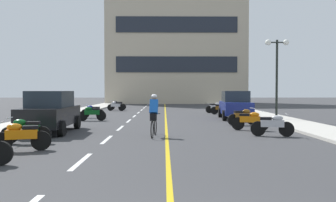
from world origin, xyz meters
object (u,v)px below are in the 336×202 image
Objects in this scene: motorcycle_6 at (243,116)px; motorcycle_2 at (21,136)px; motorcycle_7 at (92,113)px; motorcycle_11 at (116,106)px; parked_car_mid at (235,105)px; parked_car_near at (50,112)px; motorcycle_4 at (273,125)px; cyclist_rider at (154,114)px; motorcycle_3 at (25,130)px; motorcycle_12 at (117,105)px; motorcycle_8 at (93,111)px; street_lamp_mid at (277,60)px; motorcycle_5 at (250,120)px; motorcycle_9 at (222,108)px; motorcycle_10 at (216,107)px.

motorcycle_2 is at bearing -137.31° from motorcycle_6.
motorcycle_7 is 10.57m from motorcycle_11.
parked_car_mid reaches higher than motorcycle_11.
parked_car_near reaches higher than motorcycle_4.
motorcycle_4 is 0.96× the size of cyclist_rider.
parked_car_mid reaches higher than motorcycle_3.
motorcycle_2 is 22.62m from motorcycle_12.
parked_car_near is 2.55× the size of motorcycle_2.
parked_car_near is 2.56× the size of motorcycle_11.
motorcycle_8 is 8.54m from motorcycle_11.
street_lamp_mid reaches higher than motorcycle_5.
motorcycle_3 is 1.01× the size of motorcycle_6.
parked_car_near is 2.51× the size of motorcycle_4.
motorcycle_3 and motorcycle_8 have the same top height.
motorcycle_3 is (-0.47, 1.48, 0.00)m from motorcycle_2.
parked_car_near is 2.58× the size of motorcycle_5.
motorcycle_3 is at bearing -86.30° from parked_car_near.
motorcycle_4 is (-0.27, -8.60, -0.44)m from parked_car_mid.
motorcycle_2 is 12.67m from motorcycle_8.
parked_car_near is at bearing 98.13° from motorcycle_2.
motorcycle_5 is 0.99× the size of motorcycle_8.
motorcycle_5 is (-0.65, -6.53, -0.44)m from parked_car_mid.
motorcycle_9 is at bearing 31.90° from motorcycle_7.
cyclist_rider is at bearing -134.97° from street_lamp_mid.
motorcycle_8 is (-9.13, 9.33, 0.00)m from motorcycle_4.
motorcycle_5 and motorcycle_6 have the same top height.
motorcycle_5 is at bearing -95.20° from motorcycle_6.
motorcycle_3 is 17.32m from motorcycle_9.
parked_car_near is at bearing -95.73° from motorcycle_7.
motorcycle_7 is 11.40m from motorcycle_10.
motorcycle_4 is (8.66, 3.34, 0.00)m from motorcycle_2.
motorcycle_5 is 2.45m from motorcycle_6.
motorcycle_4 is 4.78m from cyclist_rider.
motorcycle_6 is 1.02× the size of motorcycle_9.
motorcycle_8 and motorcycle_10 have the same top height.
motorcycle_4 is 1.00× the size of motorcycle_6.
motorcycle_9 is (9.45, 11.37, -0.44)m from parked_car_near.
motorcycle_12 is (-8.95, 6.47, 0.00)m from motorcycle_9.
motorcycle_11 is at bearing 160.06° from motorcycle_10.
motorcycle_10 is at bearing 95.85° from motorcycle_9.
street_lamp_mid is 8.45m from motorcycle_10.
motorcycle_9 is at bearing 50.29° from parked_car_near.
motorcycle_11 is at bearing -87.05° from motorcycle_12.
motorcycle_5 is at bearing -63.81° from motorcycle_12.
parked_car_near reaches higher than motorcycle_6.
motorcycle_4 and motorcycle_11 have the same top height.
motorcycle_9 is at bearing 89.53° from motorcycle_4.
motorcycle_9 is at bearing 114.31° from street_lamp_mid.
motorcycle_4 is at bearing -89.65° from motorcycle_10.
street_lamp_mid reaches higher than motorcycle_12.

